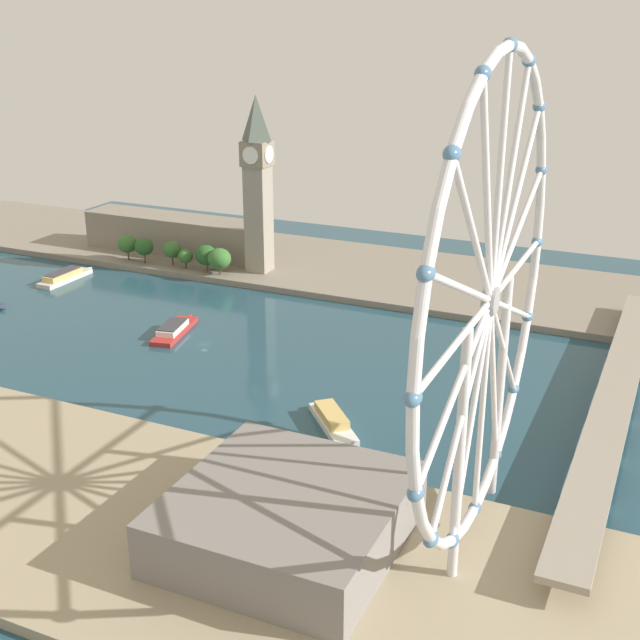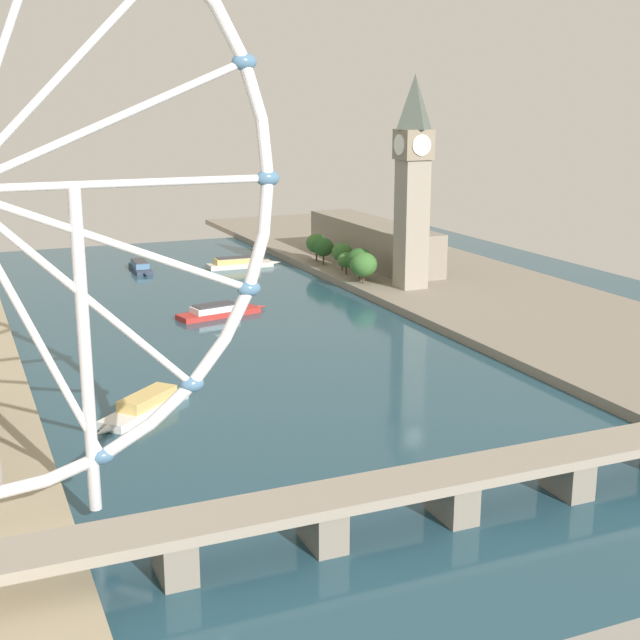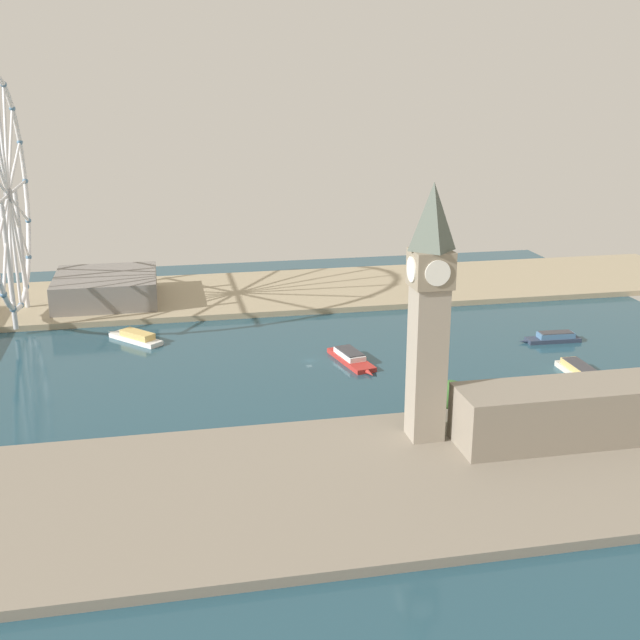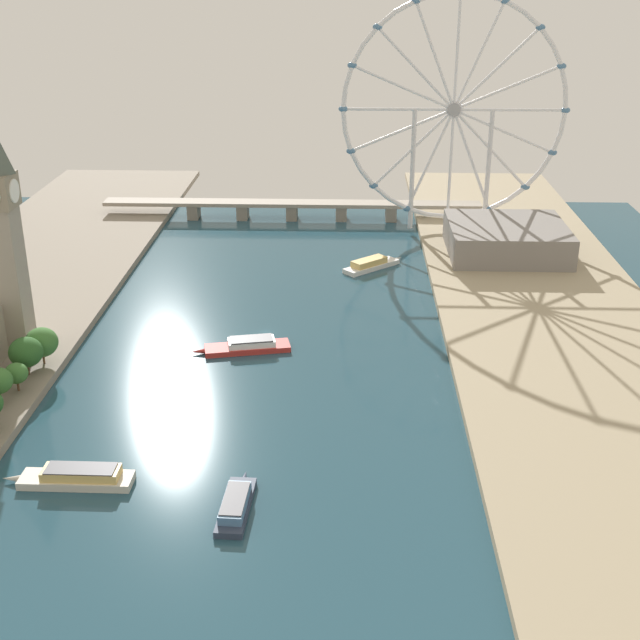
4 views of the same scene
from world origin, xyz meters
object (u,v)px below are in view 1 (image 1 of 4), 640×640
Objects in this scene: clock_tower at (258,182)px; parliament_block at (174,234)px; riverside_hall at (287,517)px; tour_boat_0 at (333,421)px; tour_boat_1 at (65,276)px; river_bridge at (615,400)px; tour_boat_3 at (174,329)px; ferris_wheel at (490,303)px.

clock_tower is 0.85× the size of parliament_block.
riverside_hall is 1.91× the size of tour_boat_0.
tour_boat_1 reaches higher than tour_boat_0.
river_bridge reaches higher than tour_boat_3.
clock_tower is 0.72× the size of ferris_wheel.
river_bridge is at bearing 163.46° from ferris_wheel.
tour_boat_3 is (84.81, 4.95, -45.87)m from clock_tower.
tour_boat_0 is at bearing -166.03° from riverside_hall.
riverside_hall reaches higher than tour_boat_0.
clock_tower reaches higher than river_bridge.
clock_tower reaches higher than parliament_block.
parliament_block is 1.81× the size of riverside_hall.
parliament_block is 115.90m from tour_boat_3.
ferris_wheel is 104.83m from river_bridge.
tour_boat_1 is at bearing -127.21° from riverside_hall.
tour_boat_1 reaches higher than tour_boat_3.
tour_boat_1 is (-127.18, -240.30, -62.29)m from ferris_wheel.
clock_tower is at bearing 78.82° from parliament_block.
ferris_wheel reaches higher than clock_tower.
tour_boat_0 is at bearing -125.86° from ferris_wheel.
clock_tower reaches higher than riverside_hall.
tour_boat_3 is at bearing -159.15° from tour_boat_0.
parliament_block reaches higher than tour_boat_3.
tour_boat_1 is (-43.01, -265.30, -5.01)m from river_bridge.
riverside_hall is at bearing -27.95° from tour_boat_0.
riverside_hall is 1.49× the size of tour_boat_3.
ferris_wheel reaches higher than tour_boat_1.
clock_tower is 0.41× the size of river_bridge.
tour_boat_1 is at bearing -157.04° from tour_boat_0.
parliament_block is 0.85× the size of ferris_wheel.
tour_boat_0 is 0.78× the size of tour_boat_3.
riverside_hall is 158.24m from tour_boat_3.
tour_boat_0 is at bearing -114.65° from tour_boat_1.
tour_boat_0 is (144.47, 156.92, -10.65)m from parliament_block.
tour_boat_3 is at bearing -112.38° from tour_boat_1.
tour_boat_3 is (-89.34, -150.53, -62.60)m from ferris_wheel.
tour_boat_1 is (-151.51, -199.54, -8.08)m from riverside_hall.
ferris_wheel reaches higher than tour_boat_3.
clock_tower is at bearing -138.24° from ferris_wheel.
tour_boat_3 is at bearing -91.69° from river_bridge.
clock_tower is 205.70m from river_bridge.
ferris_wheel is (185.72, 213.99, 51.78)m from parliament_block.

